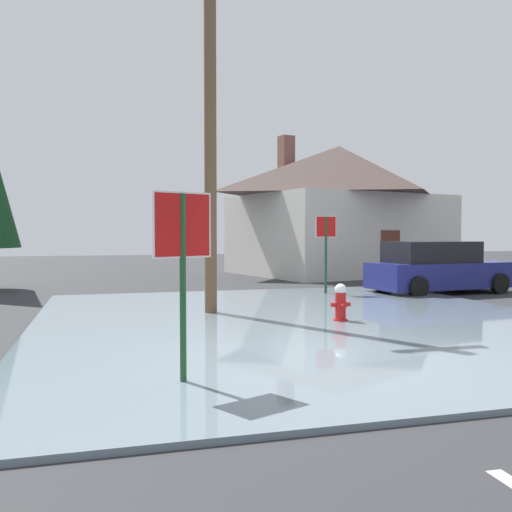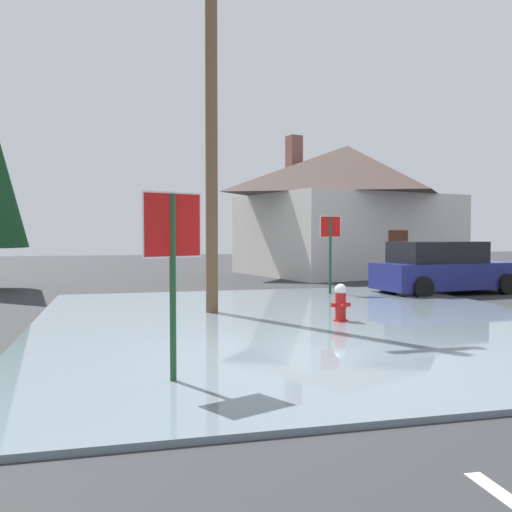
% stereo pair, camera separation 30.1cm
% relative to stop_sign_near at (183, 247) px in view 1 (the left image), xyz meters
% --- Properties ---
extents(ground_plane, '(80.00, 80.00, 0.10)m').
position_rel_stop_sign_near_xyz_m(ground_plane, '(2.21, 0.99, -1.78)').
color(ground_plane, '#2D2D30').
extents(flood_puddle, '(11.11, 12.26, 0.07)m').
position_rel_stop_sign_near_xyz_m(flood_puddle, '(3.19, 4.16, -1.70)').
color(flood_puddle, slate).
rests_on(flood_puddle, ground).
extents(lane_stop_bar, '(3.96, 0.40, 0.01)m').
position_rel_stop_sign_near_xyz_m(lane_stop_bar, '(2.03, -0.59, -1.73)').
color(lane_stop_bar, silver).
rests_on(lane_stop_bar, ground).
extents(stop_sign_near, '(0.76, 0.33, 2.41)m').
position_rel_stop_sign_near_xyz_m(stop_sign_near, '(0.00, 0.00, 0.00)').
color(stop_sign_near, '#1E4C28').
rests_on(stop_sign_near, ground).
extents(fire_hydrant, '(0.42, 0.36, 0.84)m').
position_rel_stop_sign_near_xyz_m(fire_hydrant, '(3.83, 3.83, -1.32)').
color(fire_hydrant, red).
rests_on(fire_hydrant, ground).
extents(utility_pole, '(1.60, 0.28, 8.62)m').
position_rel_stop_sign_near_xyz_m(utility_pole, '(1.44, 5.70, 2.75)').
color(utility_pole, brown).
rests_on(utility_pole, ground).
extents(stop_sign_far, '(0.64, 0.08, 2.40)m').
position_rel_stop_sign_near_xyz_m(stop_sign_far, '(5.55, 8.73, -0.04)').
color(stop_sign_far, '#1E4C28').
rests_on(stop_sign_far, ground).
extents(house, '(10.75, 9.39, 6.38)m').
position_rel_stop_sign_near_xyz_m(house, '(9.70, 17.08, 1.34)').
color(house, beige).
rests_on(house, ground).
extents(parked_car, '(4.76, 2.38, 1.63)m').
position_rel_stop_sign_near_xyz_m(parked_car, '(9.20, 8.40, -0.96)').
color(parked_car, navy).
rests_on(parked_car, ground).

